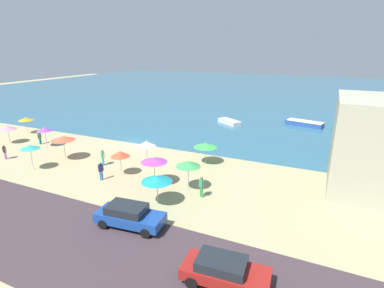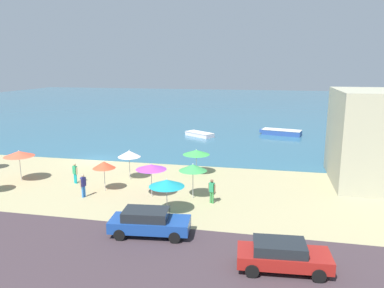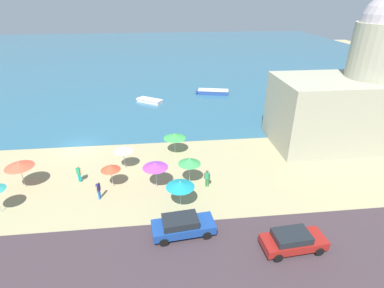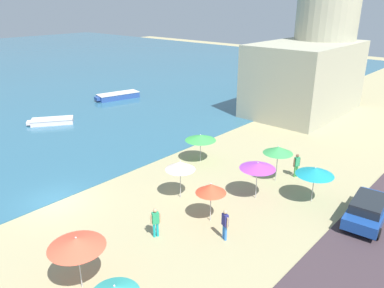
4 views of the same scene
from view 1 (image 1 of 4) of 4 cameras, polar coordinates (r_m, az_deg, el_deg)
The scene contains 22 objects.
ground_plane at distance 37.94m, azimuth -11.29°, elevation 0.17°, with size 160.00×160.00×0.00m, color tan.
sea at distance 87.55m, azimuth 10.43°, elevation 10.12°, with size 150.00×110.00×0.05m, color #2F637D.
beach_umbrella_0 at distance 29.96m, azimuth -8.67°, elevation 0.04°, with size 1.90×1.90×2.56m.
beach_umbrella_1 at distance 43.04m, azimuth -31.74°, elevation 2.70°, with size 2.09×2.09×2.35m.
beach_umbrella_2 at distance 32.27m, azimuth -28.51°, elevation -0.51°, with size 1.80×1.80×2.57m.
beach_umbrella_3 at distance 30.08m, azimuth 2.58°, elevation -0.22°, with size 2.38×2.38×2.24m.
beach_umbrella_4 at distance 25.46m, azimuth -7.23°, elevation -3.05°, with size 2.25×2.25×2.51m.
beach_umbrella_5 at distance 22.33m, azimuth -6.73°, elevation -6.61°, with size 2.32×2.32×2.37m.
beach_umbrella_6 at distance 46.90m, azimuth -29.09°, elevation 4.17°, with size 1.94×1.94×2.28m.
beach_umbrella_7 at distance 24.33m, azimuth -0.73°, elevation -3.79°, with size 2.04×2.04×2.61m.
beach_umbrella_9 at distance 33.84m, azimuth -23.36°, elevation 1.02°, with size 2.45×2.45×2.63m.
beach_umbrella_10 at distance 39.39m, azimuth -26.28°, elevation 2.54°, with size 1.80×1.80×2.43m.
beach_umbrella_11 at distance 28.08m, azimuth -13.54°, elevation -1.84°, with size 1.74×1.74×2.40m.
bather_0 at distance 41.06m, azimuth -27.04°, elevation 1.23°, with size 0.28×0.56×1.66m.
bather_1 at distance 31.22m, azimuth -16.65°, elevation -2.24°, with size 0.52×0.35×1.71m.
bather_3 at distance 27.80m, azimuth -16.99°, elevation -4.69°, with size 0.33×0.54×1.76m.
bather_4 at distance 23.68m, azimuth 1.84°, elevation -7.94°, with size 0.53×0.35×1.74m.
bather_5 at distance 37.26m, azimuth -32.12°, elevation -1.16°, with size 0.56×0.28×1.61m.
parked_car_0 at distance 20.50m, azimuth -11.87°, elevation -13.13°, with size 4.67×2.31×1.49m.
parked_car_1 at distance 16.05m, azimuth 6.20°, elevation -22.89°, with size 4.44×2.16×1.41m.
skiff_nearshore at distance 48.40m, azimuth 20.64°, elevation 3.70°, with size 5.77×2.99×0.75m.
skiff_offshore at distance 47.18m, azimuth 7.08°, elevation 4.26°, with size 4.38×3.61×0.56m.
Camera 1 is at (21.59, -29.10, 11.25)m, focal length 28.00 mm.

